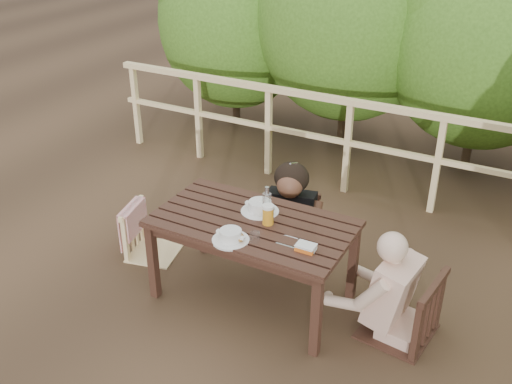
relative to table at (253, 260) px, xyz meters
The scene contains 15 objects.
ground 0.34m from the table, ahead, with size 60.00×60.00×0.00m, color #4F3824.
table is the anchor object (origin of this frame).
chair_left 1.05m from the table, behind, with size 0.42×0.42×0.84m, color beige.
chair_far 0.83m from the table, 93.21° to the left, with size 0.41×0.41×0.83m, color #311C14.
chair_right 1.13m from the table, ahead, with size 0.49×0.49×0.99m, color #311C14.
woman 0.90m from the table, 93.13° to the left, with size 0.53×0.65×1.31m, color black, non-canonical shape.
diner_right 1.19m from the table, ahead, with size 0.52×0.64×1.30m, color #D8A993, non-canonical shape.
railing 2.01m from the table, 90.00° to the left, with size 5.60×0.10×1.01m, color beige.
soup_near 0.48m from the table, 92.69° to the right, with size 0.26×0.26×0.09m, color silver.
soup_far 0.41m from the table, 98.00° to the left, with size 0.29×0.29×0.10m, color white.
bread_roll 0.47m from the table, 86.57° to the right, with size 0.13×0.10×0.08m, color #AA6A26.
beer_glass 0.43m from the table, ahead, with size 0.09×0.09×0.17m, color orange.
bottle 0.48m from the table, 47.16° to the left, with size 0.07×0.07×0.27m, color white.
tumbler 0.46m from the table, 58.08° to the right, with size 0.07×0.07×0.08m, color silver.
butter_tub 0.64m from the table, 18.65° to the right, with size 0.13×0.10×0.06m, color white.
Camera 1 is at (1.75, -3.19, 2.86)m, focal length 40.74 mm.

